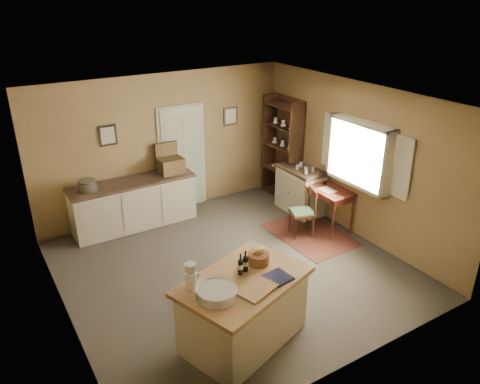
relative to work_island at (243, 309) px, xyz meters
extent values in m
plane|color=#4E473B|center=(0.72, 1.48, -0.48)|extent=(5.00, 5.00, 0.00)
cube|color=olive|center=(0.72, 3.98, 0.87)|extent=(5.00, 0.10, 2.70)
cube|color=olive|center=(0.72, -1.02, 0.87)|extent=(5.00, 0.10, 2.70)
cube|color=olive|center=(-1.78, 1.48, 0.87)|extent=(0.10, 5.00, 2.70)
cube|color=olive|center=(3.22, 1.48, 0.87)|extent=(0.10, 5.00, 2.70)
plane|color=silver|center=(0.72, 1.48, 2.22)|extent=(5.00, 5.00, 0.00)
cube|color=#A6AC94|center=(1.07, 3.95, 0.57)|extent=(0.97, 0.06, 2.11)
cube|color=black|center=(-0.33, 3.96, 1.24)|extent=(0.32, 0.02, 0.38)
cube|color=beige|center=(-0.33, 3.95, 1.24)|extent=(0.24, 0.01, 0.30)
cube|color=black|center=(2.17, 3.96, 1.24)|extent=(0.32, 0.02, 0.38)
cube|color=beige|center=(2.17, 3.95, 1.24)|extent=(0.24, 0.01, 0.30)
cube|color=#C1B99B|center=(3.10, 1.28, 0.54)|extent=(0.25, 1.32, 0.06)
cube|color=#C1B99B|center=(3.10, 1.28, 1.60)|extent=(0.25, 1.32, 0.06)
cube|color=white|center=(3.22, 1.28, 1.07)|extent=(0.01, 1.20, 1.00)
cube|color=#C1B99B|center=(3.18, 0.46, 1.07)|extent=(0.04, 0.35, 1.00)
cube|color=#C1B99B|center=(3.18, 2.10, 1.07)|extent=(0.04, 0.35, 1.00)
cube|color=#C1B99B|center=(0.01, 0.00, -0.06)|extent=(1.68, 1.33, 0.85)
cube|color=#9D784D|center=(0.01, 0.00, 0.40)|extent=(1.82, 1.47, 0.06)
cylinder|color=white|center=(-0.44, -0.14, 0.48)|extent=(0.46, 0.46, 0.11)
cube|color=#9D784D|center=(0.02, -0.27, 0.44)|extent=(0.54, 0.45, 0.03)
cube|color=black|center=(0.33, -0.20, 0.44)|extent=(0.40, 0.33, 0.02)
cylinder|color=brown|center=(0.36, 0.20, 0.50)|extent=(0.27, 0.27, 0.14)
cylinder|color=black|center=(0.04, 0.11, 0.57)|extent=(0.06, 0.06, 0.29)
cylinder|color=black|center=(0.12, 0.14, 0.57)|extent=(0.06, 0.06, 0.29)
cube|color=#C1B99B|center=(-0.07, 3.68, -0.06)|extent=(2.24, 0.62, 0.85)
cube|color=#332319|center=(-0.07, 3.68, 0.39)|extent=(2.28, 0.65, 0.05)
cube|color=#523D20|center=(0.71, 3.68, 0.56)|extent=(0.45, 0.34, 0.28)
cylinder|color=#59544F|center=(-0.86, 3.68, 0.51)|extent=(0.38, 0.38, 0.18)
cube|color=#4E2318|center=(2.47, 1.68, -0.48)|extent=(1.15, 1.63, 0.01)
cube|color=#3D140E|center=(2.92, 1.74, 0.27)|extent=(0.53, 0.86, 0.03)
cube|color=#3D140E|center=(2.92, 1.74, 0.20)|extent=(0.47, 0.80, 0.10)
cube|color=silver|center=(2.87, 1.74, 0.29)|extent=(0.22, 0.30, 0.01)
cylinder|color=black|center=(3.02, 1.98, 0.31)|extent=(0.05, 0.05, 0.05)
cylinder|color=#3D140E|center=(2.70, 1.35, -0.12)|extent=(0.04, 0.04, 0.72)
cylinder|color=#3D140E|center=(3.15, 1.35, -0.12)|extent=(0.04, 0.04, 0.72)
cylinder|color=#3D140E|center=(2.70, 2.13, -0.12)|extent=(0.04, 0.04, 0.72)
cylinder|color=#3D140E|center=(3.15, 2.13, -0.12)|extent=(0.04, 0.04, 0.72)
cube|color=#C1B99B|center=(2.92, 2.57, -0.06)|extent=(0.52, 0.95, 0.85)
cube|color=#332319|center=(2.92, 2.57, 0.39)|extent=(0.55, 0.99, 0.05)
cylinder|color=silver|center=(2.89, 2.42, 0.46)|extent=(0.23, 0.23, 0.09)
cube|color=#311C11|center=(3.03, 2.88, 0.57)|extent=(0.36, 0.04, 2.10)
cube|color=#311C11|center=(3.03, 3.79, 0.57)|extent=(0.36, 0.04, 2.10)
cube|color=#311C11|center=(3.20, 3.34, 0.57)|extent=(0.02, 0.95, 2.10)
cube|color=#311C11|center=(3.03, 3.34, -0.43)|extent=(0.36, 0.91, 0.03)
cube|color=#311C11|center=(3.03, 3.34, 0.10)|extent=(0.36, 0.91, 0.03)
cube|color=#311C11|center=(3.03, 3.34, 0.62)|extent=(0.36, 0.91, 0.03)
cube|color=#311C11|center=(3.03, 3.34, 1.04)|extent=(0.36, 0.91, 0.03)
cube|color=#311C11|center=(3.03, 3.34, 1.46)|extent=(0.36, 0.91, 0.03)
cylinder|color=white|center=(3.03, 3.34, 0.68)|extent=(0.12, 0.12, 0.11)
camera|label=1|loc=(-2.48, -3.97, 3.66)|focal=35.00mm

